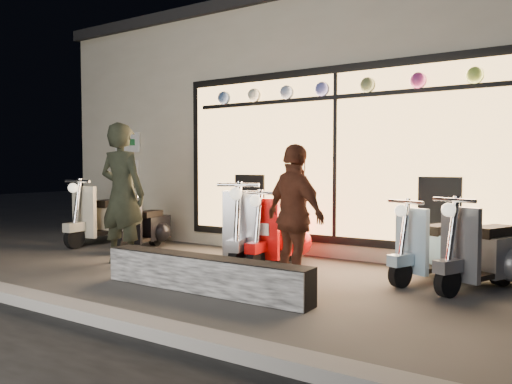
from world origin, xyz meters
TOP-DOWN VIEW (x-y plane):
  - ground at (0.00, 0.00)m, footprint 40.00×40.00m
  - kerb at (0.00, -2.00)m, footprint 40.00×0.25m
  - shop_building at (0.00, 4.98)m, footprint 10.20×6.23m
  - graffiti_barrier at (0.37, -0.65)m, footprint 2.63×0.28m
  - scooter_silver at (-0.11, 1.09)m, footprint 0.81×1.57m
  - scooter_red at (0.28, 1.21)m, footprint 0.50×1.43m
  - scooter_black at (-2.32, 1.20)m, footprint 0.54×1.25m
  - scooter_cream at (-3.33, 1.24)m, footprint 0.56×1.55m
  - scooter_blue at (2.42, 1.36)m, footprint 0.78×1.32m
  - scooter_grey at (3.00, 1.23)m, footprint 0.84×1.37m
  - man at (-1.60, -0.02)m, footprint 0.78×0.55m
  - woman at (1.14, 0.04)m, footprint 1.04×0.78m

SIDE VIEW (x-z plane):
  - ground at x=0.00m, z-range 0.00..0.00m
  - kerb at x=0.00m, z-range 0.00..0.12m
  - graffiti_barrier at x=0.37m, z-range 0.00..0.40m
  - scooter_black at x=-2.32m, z-range -0.09..0.80m
  - scooter_blue at x=2.42m, z-range -0.09..0.86m
  - scooter_grey at x=3.00m, z-range -0.10..0.91m
  - scooter_red at x=0.28m, z-range -0.10..0.92m
  - scooter_cream at x=-3.33m, z-range -0.11..1.00m
  - scooter_silver at x=-0.11m, z-range -0.11..1.01m
  - woman at x=1.14m, z-range 0.00..1.64m
  - man at x=-1.60m, z-range 0.00..2.00m
  - shop_building at x=0.00m, z-range 0.00..4.20m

